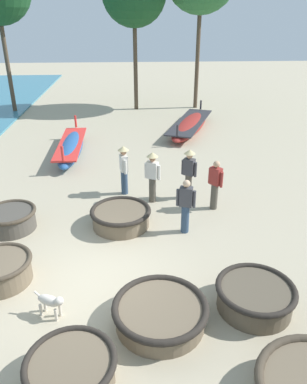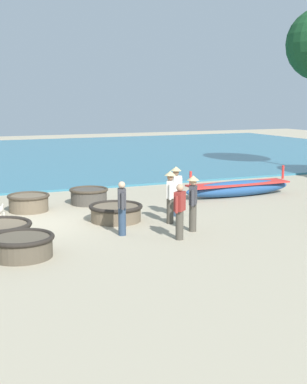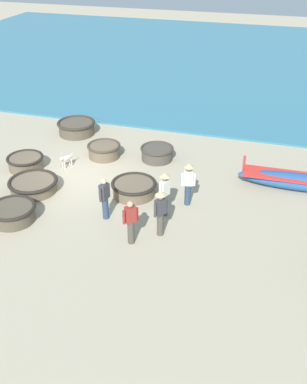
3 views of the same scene
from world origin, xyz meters
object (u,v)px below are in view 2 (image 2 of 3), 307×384
Objects in this scene: coracle_far_right at (89,195)px; long_boat_red_hull at (238,188)px; coracle_front_left at (21,245)px; fisherman_hauling at (122,207)px; fisherman_with_hat at (170,193)px; coracle_tilted at (116,212)px; coracle_front_right at (29,202)px; fisherman_by_coracle at (176,188)px; fisherman_standing_left at (180,210)px; fisherman_standing_right at (193,200)px.

long_boat_red_hull reaches higher than coracle_far_right.
coracle_front_left is 1.04× the size of fisherman_hauling.
fisherman_with_hat is (-1.82, 4.92, 0.65)m from coracle_front_left.
coracle_far_right is 4.89m from fisherman_hauling.
coracle_tilted is at bearing -123.90° from fisherman_with_hat.
coracle_front_right is at bearing -139.30° from coracle_tilted.
fisherman_hauling is at bearing 22.73° from coracle_front_right.
long_boat_red_hull is 2.85× the size of fisherman_by_coracle.
fisherman_standing_left is at bearing -23.68° from fisherman_by_coracle.
fisherman_standing_right is at bearing -44.73° from long_boat_red_hull.
coracle_front_left is at bearing -90.54° from fisherman_standing_left.
fisherman_by_coracle is at bearing 57.93° from coracle_front_right.
coracle_front_left is at bearing -82.76° from fisherman_standing_right.
coracle_tilted is at bearing -92.29° from fisherman_by_coracle.
coracle_front_left is 0.98× the size of fisherman_by_coracle.
coracle_front_left is at bearing -63.85° from fisherman_by_coracle.
fisherman_standing_right reaches higher than long_boat_red_hull.
coracle_front_left is at bearing -30.57° from coracle_far_right.
coracle_far_right reaches higher than coracle_tilted.
fisherman_standing_right is (2.16, 1.65, 0.66)m from coracle_tilted.
fisherman_with_hat is at bearing 110.36° from coracle_front_left.
fisherman_standing_right is (1.18, 0.19, 0.00)m from fisherman_with_hat.
coracle_tilted is 1.03× the size of fisherman_standing_right.
coracle_far_right is at bearing -162.61° from fisherman_standing_right.
fisherman_standing_left is at bearing 29.88° from coracle_front_right.
fisherman_with_hat is 1.00× the size of fisherman_standing_right.
fisherman_with_hat is at bearing -34.98° from fisherman_by_coracle.
fisherman_standing_left is 1.00× the size of fisherman_hauling.
fisherman_standing_right is at bearing 17.39° from coracle_far_right.
fisherman_with_hat is (4.05, 1.45, 0.64)m from coracle_far_right.
coracle_front_right reaches higher than coracle_far_right.
coracle_far_right is at bearing 100.14° from coracle_front_right.
coracle_front_left is at bearing -12.10° from coracle_front_right.
long_boat_red_hull is 3.03× the size of fisherman_standing_left.
long_boat_red_hull is at bearing 125.28° from fisherman_with_hat.
coracle_tilted is at bearing 166.37° from fisherman_hauling.
fisherman_standing_right is at bearing 37.41° from coracle_tilted.
coracle_far_right is 0.92× the size of fisherman_standing_left.
fisherman_standing_right reaches higher than fisherman_hauling.
fisherman_standing_left is at bearing -48.25° from fisherman_standing_right.
long_boat_red_hull is at bearing 134.76° from fisherman_standing_left.
coracle_front_left is 5.29m from fisherman_with_hat.
fisherman_with_hat is (3.20, -4.53, 0.63)m from long_boat_red_hull.
coracle_far_right is 0.86× the size of fisherman_standing_right.
coracle_far_right is 0.84× the size of coracle_tilted.
fisherman_hauling is 3.04m from fisherman_by_coracle.
fisherman_standing_left is at bearing 17.11° from coracle_tilted.
fisherman_standing_left and fisherman_hauling have the same top height.
coracle_far_right is 6.00m from fisherman_standing_left.
long_boat_red_hull is 4.58m from fisherman_by_coracle.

